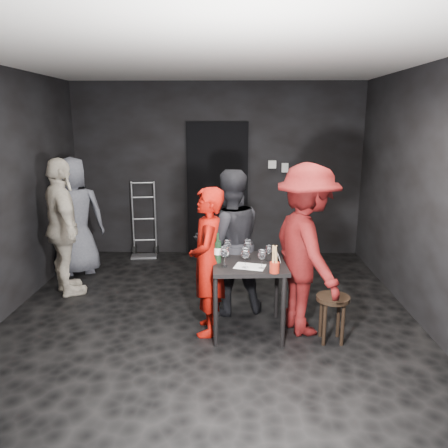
{
  "coord_description": "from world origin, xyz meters",
  "views": [
    {
      "loc": [
        0.26,
        -4.37,
        2.14
      ],
      "look_at": [
        0.15,
        0.25,
        1.02
      ],
      "focal_mm": 35.0,
      "sensor_mm": 36.0,
      "label": 1
    }
  ],
  "objects_px": {
    "bystander_grey": "(74,211)",
    "wine_bottle": "(218,251)",
    "breadstick_cup": "(275,260)",
    "tasting_table": "(249,271)",
    "man_maroon": "(307,237)",
    "server_red": "(207,262)",
    "bystander_cream": "(62,219)",
    "hand_truck": "(145,242)",
    "stool": "(333,306)",
    "woman_black": "(229,237)"
  },
  "relations": [
    {
      "from": "hand_truck",
      "to": "bystander_cream",
      "type": "relative_size",
      "value": 0.62
    },
    {
      "from": "server_red",
      "to": "breadstick_cup",
      "type": "height_order",
      "value": "server_red"
    },
    {
      "from": "tasting_table",
      "to": "man_maroon",
      "type": "distance_m",
      "value": 0.67
    },
    {
      "from": "stool",
      "to": "breadstick_cup",
      "type": "distance_m",
      "value": 0.78
    },
    {
      "from": "tasting_table",
      "to": "server_red",
      "type": "relative_size",
      "value": 0.5
    },
    {
      "from": "hand_truck",
      "to": "tasting_table",
      "type": "xyz_separation_m",
      "value": [
        1.57,
        -2.53,
        0.43
      ]
    },
    {
      "from": "stool",
      "to": "bystander_cream",
      "type": "distance_m",
      "value": 3.31
    },
    {
      "from": "woman_black",
      "to": "breadstick_cup",
      "type": "distance_m",
      "value": 0.91
    },
    {
      "from": "server_red",
      "to": "breadstick_cup",
      "type": "bearing_deg",
      "value": 64.12
    },
    {
      "from": "woman_black",
      "to": "man_maroon",
      "type": "relative_size",
      "value": 0.87
    },
    {
      "from": "breadstick_cup",
      "to": "server_red",
      "type": "bearing_deg",
      "value": 155.23
    },
    {
      "from": "woman_black",
      "to": "breadstick_cup",
      "type": "bearing_deg",
      "value": 103.1
    },
    {
      "from": "bystander_cream",
      "to": "bystander_grey",
      "type": "distance_m",
      "value": 0.75
    },
    {
      "from": "bystander_grey",
      "to": "wine_bottle",
      "type": "xyz_separation_m",
      "value": [
        2.05,
        -1.71,
        -0.04
      ]
    },
    {
      "from": "server_red",
      "to": "woman_black",
      "type": "relative_size",
      "value": 0.86
    },
    {
      "from": "hand_truck",
      "to": "man_maroon",
      "type": "height_order",
      "value": "man_maroon"
    },
    {
      "from": "bystander_grey",
      "to": "wine_bottle",
      "type": "height_order",
      "value": "bystander_grey"
    },
    {
      "from": "woman_black",
      "to": "breadstick_cup",
      "type": "relative_size",
      "value": 6.23
    },
    {
      "from": "man_maroon",
      "to": "bystander_grey",
      "type": "height_order",
      "value": "man_maroon"
    },
    {
      "from": "hand_truck",
      "to": "wine_bottle",
      "type": "bearing_deg",
      "value": -70.84
    },
    {
      "from": "server_red",
      "to": "bystander_cream",
      "type": "bearing_deg",
      "value": -119.29
    },
    {
      "from": "bystander_cream",
      "to": "wine_bottle",
      "type": "relative_size",
      "value": 6.34
    },
    {
      "from": "server_red",
      "to": "man_maroon",
      "type": "xyz_separation_m",
      "value": [
        0.99,
        0.05,
        0.25
      ]
    },
    {
      "from": "man_maroon",
      "to": "wine_bottle",
      "type": "distance_m",
      "value": 0.89
    },
    {
      "from": "breadstick_cup",
      "to": "tasting_table",
      "type": "bearing_deg",
      "value": 126.27
    },
    {
      "from": "server_red",
      "to": "bystander_grey",
      "type": "xyz_separation_m",
      "value": [
        -1.94,
        1.71,
        0.15
      ]
    },
    {
      "from": "stool",
      "to": "wine_bottle",
      "type": "height_order",
      "value": "wine_bottle"
    },
    {
      "from": "hand_truck",
      "to": "bystander_cream",
      "type": "bearing_deg",
      "value": -120.01
    },
    {
      "from": "hand_truck",
      "to": "wine_bottle",
      "type": "xyz_separation_m",
      "value": [
        1.26,
        -2.54,
        0.65
      ]
    },
    {
      "from": "server_red",
      "to": "wine_bottle",
      "type": "relative_size",
      "value": 4.97
    },
    {
      "from": "stool",
      "to": "bystander_grey",
      "type": "xyz_separation_m",
      "value": [
        -3.17,
        1.89,
        0.54
      ]
    },
    {
      "from": "stool",
      "to": "bystander_grey",
      "type": "bearing_deg",
      "value": 149.21
    },
    {
      "from": "stool",
      "to": "tasting_table",
      "type": "bearing_deg",
      "value": 166.59
    },
    {
      "from": "hand_truck",
      "to": "wine_bottle",
      "type": "relative_size",
      "value": 3.94
    },
    {
      "from": "bystander_cream",
      "to": "man_maroon",
      "type": "bearing_deg",
      "value": -142.02
    },
    {
      "from": "bystander_grey",
      "to": "hand_truck",
      "type": "bearing_deg",
      "value": -156.84
    },
    {
      "from": "man_maroon",
      "to": "bystander_cream",
      "type": "height_order",
      "value": "man_maroon"
    },
    {
      "from": "hand_truck",
      "to": "bystander_cream",
      "type": "xyz_separation_m",
      "value": [
        -0.66,
        -1.57,
        0.74
      ]
    },
    {
      "from": "bystander_cream",
      "to": "woman_black",
      "type": "bearing_deg",
      "value": -136.71
    },
    {
      "from": "hand_truck",
      "to": "server_red",
      "type": "relative_size",
      "value": 0.79
    },
    {
      "from": "tasting_table",
      "to": "wine_bottle",
      "type": "xyz_separation_m",
      "value": [
        -0.31,
        -0.02,
        0.21
      ]
    },
    {
      "from": "hand_truck",
      "to": "stool",
      "type": "xyz_separation_m",
      "value": [
        2.39,
        -2.72,
        0.15
      ]
    },
    {
      "from": "hand_truck",
      "to": "server_red",
      "type": "distance_m",
      "value": 2.84
    },
    {
      "from": "hand_truck",
      "to": "woman_black",
      "type": "relative_size",
      "value": 0.68
    },
    {
      "from": "bystander_grey",
      "to": "breadstick_cup",
      "type": "bearing_deg",
      "value": 118.82
    },
    {
      "from": "tasting_table",
      "to": "bystander_cream",
      "type": "distance_m",
      "value": 2.45
    },
    {
      "from": "bystander_cream",
      "to": "bystander_grey",
      "type": "bearing_deg",
      "value": -23.97
    },
    {
      "from": "man_maroon",
      "to": "wine_bottle",
      "type": "height_order",
      "value": "man_maroon"
    },
    {
      "from": "server_red",
      "to": "bystander_cream",
      "type": "height_order",
      "value": "bystander_cream"
    },
    {
      "from": "tasting_table",
      "to": "stool",
      "type": "relative_size",
      "value": 1.6
    }
  ]
}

